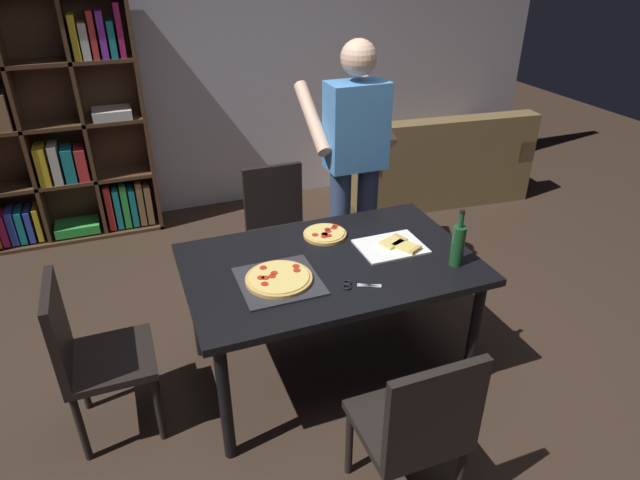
% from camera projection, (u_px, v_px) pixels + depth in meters
% --- Properties ---
extents(ground_plane, '(12.00, 12.00, 0.00)m').
position_uv_depth(ground_plane, '(329.00, 368.00, 3.26)').
color(ground_plane, '#38281E').
extents(back_wall, '(6.40, 0.10, 2.80)m').
position_uv_depth(back_wall, '(220.00, 52.00, 4.71)').
color(back_wall, '#BCB7C6').
rests_on(back_wall, ground_plane).
extents(dining_table, '(1.54, 0.97, 0.75)m').
position_uv_depth(dining_table, '(330.00, 273.00, 2.93)').
color(dining_table, black).
rests_on(dining_table, ground_plane).
extents(chair_near_camera, '(0.42, 0.42, 0.90)m').
position_uv_depth(chair_near_camera, '(418.00, 426.00, 2.22)').
color(chair_near_camera, black).
rests_on(chair_near_camera, ground_plane).
extents(chair_far_side, '(0.42, 0.42, 0.90)m').
position_uv_depth(chair_far_side, '(278.00, 223.00, 3.81)').
color(chair_far_side, black).
rests_on(chair_far_side, ground_plane).
extents(chair_left_end, '(0.42, 0.42, 0.90)m').
position_uv_depth(chair_left_end, '(89.00, 351.00, 2.62)').
color(chair_left_end, black).
rests_on(chair_left_end, ground_plane).
extents(couch, '(1.77, 1.00, 0.85)m').
position_uv_depth(couch, '(434.00, 166.00, 5.33)').
color(couch, brown).
rests_on(couch, ground_plane).
extents(bookshelf, '(1.40, 0.35, 1.95)m').
position_uv_depth(bookshelf, '(52.00, 129.00, 4.31)').
color(bookshelf, '#513823').
rests_on(bookshelf, ground_plane).
extents(person_serving_pizza, '(0.55, 0.54, 1.75)m').
position_uv_depth(person_serving_pizza, '(354.00, 159.00, 3.54)').
color(person_serving_pizza, '#38476B').
rests_on(person_serving_pizza, ground_plane).
extents(pepperoni_pizza_on_tray, '(0.40, 0.40, 0.04)m').
position_uv_depth(pepperoni_pizza_on_tray, '(279.00, 279.00, 2.71)').
color(pepperoni_pizza_on_tray, '#2D2D33').
rests_on(pepperoni_pizza_on_tray, dining_table).
extents(pizza_slices_on_towel, '(0.36, 0.28, 0.03)m').
position_uv_depth(pizza_slices_on_towel, '(394.00, 246.00, 3.02)').
color(pizza_slices_on_towel, white).
rests_on(pizza_slices_on_towel, dining_table).
extents(wine_bottle, '(0.07, 0.07, 0.32)m').
position_uv_depth(wine_bottle, '(458.00, 244.00, 2.81)').
color(wine_bottle, '#194723').
rests_on(wine_bottle, dining_table).
extents(kitchen_scissors, '(0.20, 0.13, 0.01)m').
position_uv_depth(kitchen_scissors, '(355.00, 285.00, 2.68)').
color(kitchen_scissors, silver).
rests_on(kitchen_scissors, dining_table).
extents(second_pizza_plain, '(0.25, 0.25, 0.03)m').
position_uv_depth(second_pizza_plain, '(325.00, 234.00, 3.14)').
color(second_pizza_plain, tan).
rests_on(second_pizza_plain, dining_table).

